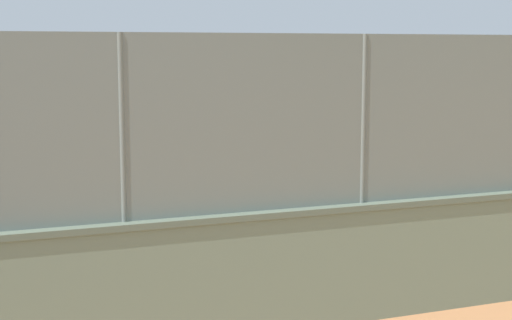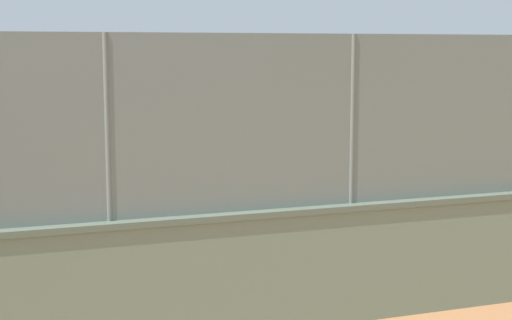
% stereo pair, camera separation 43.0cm
% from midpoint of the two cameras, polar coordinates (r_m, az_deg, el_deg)
% --- Properties ---
extents(ground_plane, '(260.00, 260.00, 0.00)m').
position_cam_midpoint_polar(ground_plane, '(22.81, -4.93, -1.11)').
color(ground_plane, '#A36B42').
extents(player_crossing_court, '(0.70, 1.17, 1.49)m').
position_cam_midpoint_polar(player_crossing_court, '(17.68, -13.56, -1.18)').
color(player_crossing_court, black).
rests_on(player_crossing_court, ground_plane).
extents(player_near_wall_returning, '(1.16, 0.75, 1.69)m').
position_cam_midpoint_polar(player_near_wall_returning, '(21.96, -0.88, 1.21)').
color(player_near_wall_returning, '#591919').
rests_on(player_near_wall_returning, ground_plane).
extents(sports_ball, '(0.08, 0.08, 0.08)m').
position_cam_midpoint_polar(sports_ball, '(16.52, -9.32, -4.63)').
color(sports_ball, yellow).
rests_on(sports_ball, ground_plane).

